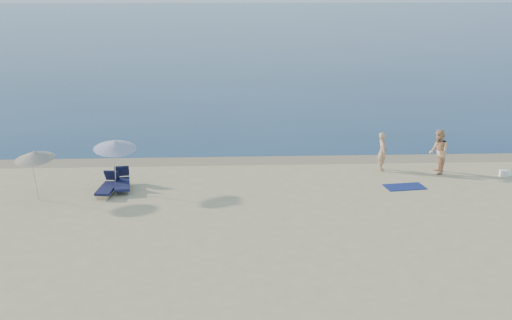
{
  "coord_description": "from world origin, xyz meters",
  "views": [
    {
      "loc": [
        -4.22,
        -9.03,
        8.34
      ],
      "look_at": [
        -3.07,
        16.0,
        1.0
      ],
      "focal_mm": 45.0,
      "sensor_mm": 36.0,
      "label": 1
    }
  ],
  "objects": [
    {
      "name": "beach_towel",
      "position": [
        2.92,
        15.23,
        0.01
      ],
      "size": [
        1.69,
        1.08,
        0.03
      ],
      "primitive_type": "cube",
      "rotation": [
        0.0,
        0.0,
        0.13
      ],
      "color": "#101B52",
      "rests_on": "ground"
    },
    {
      "name": "umbrella_near",
      "position": [
        -8.62,
        15.36,
        1.87
      ],
      "size": [
        2.02,
        2.04,
        2.19
      ],
      "rotation": [
        0.0,
        0.0,
        0.24
      ],
      "color": "silver",
      "rests_on": "ground"
    },
    {
      "name": "wet_sand_strip",
      "position": [
        0.0,
        19.4,
        0.0
      ],
      "size": [
        240.0,
        1.6,
        0.0
      ],
      "primitive_type": "cube",
      "color": "#847254",
      "rests_on": "ground"
    },
    {
      "name": "person_left",
      "position": [
        2.52,
        17.58,
        0.85
      ],
      "size": [
        0.43,
        0.63,
        1.7
      ],
      "primitive_type": "imported",
      "rotation": [
        0.0,
        0.0,
        1.54
      ],
      "color": "tan",
      "rests_on": "ground"
    },
    {
      "name": "sea",
      "position": [
        0.0,
        100.0,
        0.0
      ],
      "size": [
        240.0,
        160.0,
        0.01
      ],
      "primitive_type": "cube",
      "color": "#0C2849",
      "rests_on": "ground"
    },
    {
      "name": "white_bag",
      "position": [
        7.52,
        16.47,
        0.13
      ],
      "size": [
        0.32,
        0.28,
        0.27
      ],
      "primitive_type": "cube",
      "rotation": [
        0.0,
        0.0,
        -0.04
      ],
      "color": "white",
      "rests_on": "ground"
    },
    {
      "name": "lounger_left",
      "position": [
        -8.46,
        15.56,
        0.29
      ],
      "size": [
        0.86,
        1.88,
        0.8
      ],
      "rotation": [
        0.0,
        0.0,
        0.15
      ],
      "color": "#15183A",
      "rests_on": "ground"
    },
    {
      "name": "person_right",
      "position": [
        4.82,
        17.02,
        0.96
      ],
      "size": [
        0.82,
        1.0,
        1.92
      ],
      "primitive_type": "imported",
      "rotation": [
        0.0,
        0.0,
        -1.67
      ],
      "color": "tan",
      "rests_on": "ground"
    },
    {
      "name": "lounger_right",
      "position": [
        -8.94,
        15.09,
        0.28
      ],
      "size": [
        0.74,
        1.79,
        0.77
      ],
      "rotation": [
        0.0,
        0.0,
        -0.1
      ],
      "color": "#141638",
      "rests_on": "ground"
    },
    {
      "name": "umbrella_far",
      "position": [
        -11.48,
        14.48,
        1.74
      ],
      "size": [
        1.98,
        1.99,
        2.02
      ],
      "rotation": [
        0.0,
        0.0,
        -0.4
      ],
      "color": "silver",
      "rests_on": "ground"
    }
  ]
}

